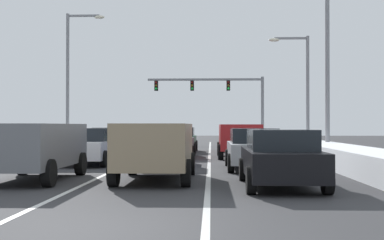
% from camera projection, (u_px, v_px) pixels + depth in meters
% --- Properties ---
extents(ground_plane, '(120.00, 120.00, 0.00)m').
position_uv_depth(ground_plane, '(173.00, 160.00, 24.83)').
color(ground_plane, '#333335').
extents(lane_stripe_between_right_lane_and_center_lane, '(0.14, 46.14, 0.01)m').
position_uv_depth(lane_stripe_between_right_lane_and_center_lane, '(210.00, 155.00, 28.96)').
color(lane_stripe_between_right_lane_and_center_lane, silver).
rests_on(lane_stripe_between_right_lane_and_center_lane, ground).
extents(lane_stripe_between_center_lane_and_left_lane, '(0.14, 46.14, 0.01)m').
position_uv_depth(lane_stripe_between_center_lane_and_left_lane, '(148.00, 155.00, 29.09)').
color(lane_stripe_between_center_lane_and_left_lane, silver).
rests_on(lane_stripe_between_center_lane_and_left_lane, ground).
extents(snow_bank_right_shoulder, '(1.92, 46.14, 0.79)m').
position_uv_depth(snow_bank_right_shoulder, '(307.00, 148.00, 28.78)').
color(snow_bank_right_shoulder, white).
rests_on(snow_bank_right_shoulder, ground).
extents(snow_bank_left_shoulder, '(1.26, 46.14, 0.64)m').
position_uv_depth(snow_bank_left_shoulder, '(52.00, 149.00, 29.28)').
color(snow_bank_left_shoulder, white).
rests_on(snow_bank_left_shoulder, ground).
extents(sedan_black_right_lane_nearest, '(2.00, 4.50, 1.51)m').
position_uv_depth(sedan_black_right_lane_nearest, '(281.00, 158.00, 13.94)').
color(sedan_black_right_lane_nearest, black).
rests_on(sedan_black_right_lane_nearest, ground).
extents(sedan_silver_right_lane_second, '(2.00, 4.50, 1.51)m').
position_uv_depth(sedan_silver_right_lane_second, '(253.00, 149.00, 19.64)').
color(sedan_silver_right_lane_second, '#B7BABF').
rests_on(sedan_silver_right_lane_second, ground).
extents(suv_red_right_lane_third, '(2.16, 4.90, 1.67)m').
position_uv_depth(suv_red_right_lane_third, '(239.00, 137.00, 26.66)').
color(suv_red_right_lane_third, maroon).
rests_on(suv_red_right_lane_third, ground).
extents(suv_maroon_right_lane_fourth, '(2.16, 4.90, 1.67)m').
position_uv_depth(suv_maroon_right_lane_fourth, '(237.00, 135.00, 33.52)').
color(suv_maroon_right_lane_fourth, maroon).
rests_on(suv_maroon_right_lane_fourth, ground).
extents(suv_tan_center_lane_nearest, '(2.16, 4.90, 1.67)m').
position_uv_depth(suv_tan_center_lane_nearest, '(156.00, 146.00, 15.66)').
color(suv_tan_center_lane_nearest, '#937F60').
rests_on(suv_tan_center_lane_nearest, ground).
extents(sedan_navy_center_lane_second, '(2.00, 4.50, 1.51)m').
position_uv_depth(sedan_navy_center_lane_second, '(162.00, 147.00, 21.36)').
color(sedan_navy_center_lane_second, navy).
rests_on(sedan_navy_center_lane_second, ground).
extents(sedan_charcoal_center_lane_third, '(2.00, 4.50, 1.51)m').
position_uv_depth(sedan_charcoal_center_lane_third, '(175.00, 142.00, 26.94)').
color(sedan_charcoal_center_lane_third, '#38383D').
rests_on(sedan_charcoal_center_lane_third, ground).
extents(sedan_green_center_lane_fourth, '(2.00, 4.50, 1.51)m').
position_uv_depth(sedan_green_center_lane_fourth, '(180.00, 139.00, 32.44)').
color(sedan_green_center_lane_fourth, '#1E5633').
rests_on(sedan_green_center_lane_fourth, ground).
extents(suv_gray_left_lane_nearest, '(2.16, 4.90, 1.67)m').
position_uv_depth(suv_gray_left_lane_nearest, '(34.00, 146.00, 15.62)').
color(suv_gray_left_lane_nearest, slate).
rests_on(suv_gray_left_lane_nearest, ground).
extents(sedan_white_left_lane_second, '(2.00, 4.50, 1.51)m').
position_uv_depth(sedan_white_left_lane_second, '(90.00, 146.00, 21.94)').
color(sedan_white_left_lane_second, silver).
rests_on(sedan_white_left_lane_second, ground).
extents(sedan_black_left_lane_third, '(2.00, 4.50, 1.51)m').
position_uv_depth(sedan_black_left_lane_third, '(113.00, 142.00, 27.47)').
color(sedan_black_left_lane_third, black).
rests_on(sedan_black_left_lane_third, ground).
extents(sedan_silver_left_lane_fourth, '(2.00, 4.50, 1.51)m').
position_uv_depth(sedan_silver_left_lane_fourth, '(128.00, 139.00, 34.02)').
color(sedan_silver_left_lane_fourth, '#B7BABF').
rests_on(sedan_silver_left_lane_fourth, ground).
extents(traffic_light_gantry, '(10.94, 0.47, 6.20)m').
position_uv_depth(traffic_light_gantry, '(222.00, 92.00, 49.92)').
color(traffic_light_gantry, slate).
rests_on(traffic_light_gantry, ground).
extents(street_lamp_right_near, '(2.66, 0.36, 9.38)m').
position_uv_depth(street_lamp_right_near, '(321.00, 48.00, 26.72)').
color(street_lamp_right_near, gray).
rests_on(street_lamp_right_near, ground).
extents(street_lamp_right_mid, '(2.66, 0.36, 7.54)m').
position_uv_depth(street_lamp_right_mid, '(302.00, 81.00, 35.08)').
color(street_lamp_right_mid, gray).
rests_on(street_lamp_right_mid, ground).
extents(street_lamp_left_mid, '(2.66, 0.36, 9.31)m').
position_uv_depth(street_lamp_left_mid, '(72.00, 69.00, 36.47)').
color(street_lamp_left_mid, gray).
rests_on(street_lamp_left_mid, ground).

